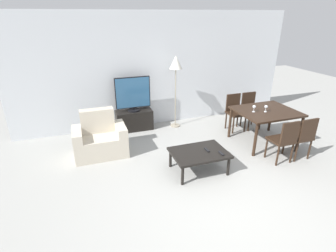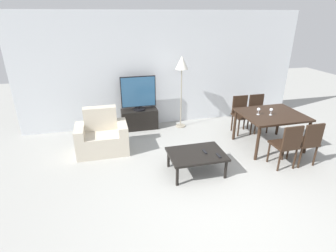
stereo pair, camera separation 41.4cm
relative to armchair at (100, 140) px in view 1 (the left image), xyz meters
The scene contains 16 objects.
ground_plane 2.80m from the armchair, 54.29° to the right, with size 18.00×18.00×0.00m, color #9E9E99.
wall_back 2.29m from the armchair, 37.40° to the left, with size 6.91×0.06×2.70m.
armchair is the anchor object (origin of this frame).
tv_stand 1.34m from the armchair, 47.36° to the left, with size 0.86×0.38×0.48m.
tv 1.45m from the armchair, 47.28° to the left, with size 0.82×0.29×0.81m.
coffee_table 1.99m from the armchair, 37.27° to the right, with size 0.97×0.70×0.39m.
dining_table 3.49m from the armchair, 10.22° to the right, with size 1.23×1.04×0.74m.
dining_chair_near 3.51m from the armchair, 24.26° to the right, with size 0.40×0.40×0.86m.
dining_chair_far 3.64m from the armchair, ahead, with size 0.40×0.40×0.86m.
dining_chair_near_right 3.91m from the armchair, 21.67° to the right, with size 0.40×0.40×0.86m.
dining_chair_far_left 3.21m from the armchair, ahead, with size 0.40×0.40×0.86m.
floor_lamp 2.40m from the armchair, 24.01° to the left, with size 0.29×0.29×1.74m.
remote_primary 2.12m from the armchair, 34.76° to the right, with size 0.04×0.15×0.02m.
remote_secondary 2.37m from the armchair, 36.08° to the right, with size 0.04×0.15×0.02m.
wine_glass_left 3.45m from the armchair, 11.42° to the right, with size 0.07×0.07×0.15m.
wine_glass_center 3.20m from the armchair, 10.89° to the right, with size 0.07×0.07×0.15m.
Camera 1 is at (-1.88, -2.59, 2.62)m, focal length 28.00 mm.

